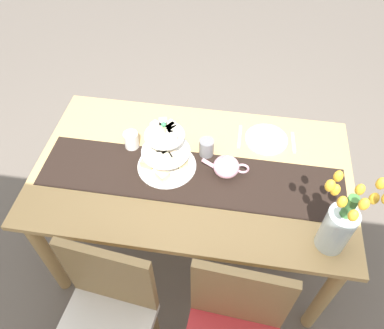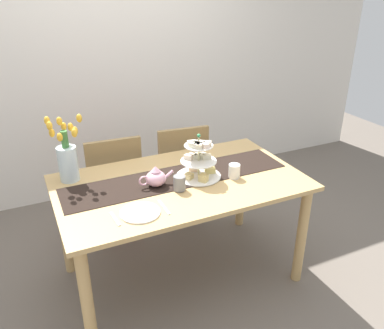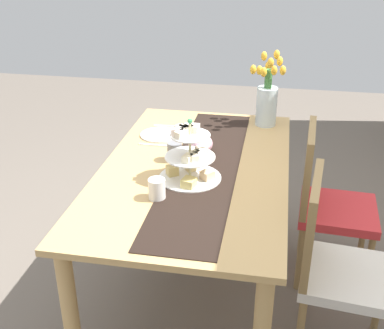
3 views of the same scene
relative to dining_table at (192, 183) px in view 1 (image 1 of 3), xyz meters
The scene contains 12 objects.
ground_plane 0.67m from the dining_table, ahead, with size 8.00×8.00×0.00m, color #6B6056.
dining_table is the anchor object (origin of this frame).
chair_right 0.77m from the dining_table, 67.12° to the left, with size 0.46×0.46×0.91m.
table_runner 0.12m from the dining_table, 90.00° to the left, with size 1.52×0.33×0.00m, color black.
tiered_cake_stand 0.26m from the dining_table, ahead, with size 0.30×0.30×0.30m.
teapot 0.24m from the dining_table, behind, with size 0.24×0.13×0.14m.
tulip_vase 0.78m from the dining_table, 153.86° to the left, with size 0.23×0.20×0.44m.
dinner_plate_left 0.47m from the dining_table, 143.64° to the right, with size 0.23×0.23×0.01m, color white.
fork_left 0.59m from the dining_table, 152.20° to the right, with size 0.02×0.15×0.01m, color silver.
knife_left 0.37m from the dining_table, 129.35° to the right, with size 0.01×0.17×0.01m, color silver.
mug_grey 0.21m from the dining_table, 115.71° to the right, with size 0.08×0.08×0.10m, color slate.
mug_white_text 0.39m from the dining_table, 17.65° to the right, with size 0.08×0.08×0.10m, color white.
Camera 1 is at (-0.18, 1.19, 2.25)m, focal length 34.99 mm.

